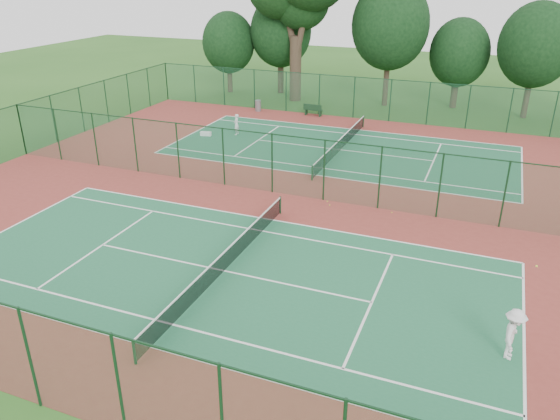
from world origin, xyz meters
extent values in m
plane|color=#2A5A1C|center=(0.00, 0.00, 0.00)|extent=(120.00, 120.00, 0.00)
cube|color=maroon|center=(0.00, 0.00, 0.01)|extent=(40.00, 36.00, 0.01)
cube|color=#1E613E|center=(0.00, -9.00, 0.01)|extent=(23.77, 10.97, 0.01)
cube|color=#1C5939|center=(0.00, 9.00, 0.01)|extent=(23.77, 10.97, 0.01)
cube|color=#1C5435|center=(0.00, 18.00, 1.75)|extent=(40.00, 0.02, 3.50)
cube|color=#163D25|center=(0.00, 18.00, 3.46)|extent=(40.00, 0.05, 0.05)
cube|color=#1B512B|center=(0.00, -18.00, 1.75)|extent=(40.00, 0.02, 3.50)
cube|color=#13361E|center=(0.00, -18.00, 3.46)|extent=(40.00, 0.05, 0.05)
cube|color=#16432B|center=(-20.00, 0.00, 1.75)|extent=(0.02, 36.00, 3.50)
cube|color=#163D20|center=(-20.00, 0.00, 3.46)|extent=(0.05, 36.00, 0.05)
cube|color=#1C5431|center=(0.00, 0.00, 1.75)|extent=(40.00, 0.02, 3.50)
cube|color=#13361A|center=(0.00, 0.00, 3.46)|extent=(40.00, 0.05, 0.05)
cylinder|color=#153B20|center=(0.00, -15.40, 0.49)|extent=(0.10, 0.10, 0.97)
cylinder|color=#153B20|center=(0.00, -2.60, 0.49)|extent=(0.10, 0.10, 0.97)
cube|color=black|center=(0.00, -9.00, 0.48)|extent=(0.02, 12.80, 0.85)
cube|color=white|center=(0.00, -9.00, 0.92)|extent=(0.04, 12.80, 0.06)
cylinder|color=#153C1D|center=(0.00, 2.60, 0.49)|extent=(0.10, 0.10, 0.97)
cylinder|color=#153C1D|center=(0.00, 15.40, 0.49)|extent=(0.10, 0.10, 0.97)
cube|color=black|center=(0.00, 9.00, 0.48)|extent=(0.02, 12.80, 0.85)
cube|color=white|center=(0.00, 9.00, 0.92)|extent=(0.04, 12.80, 0.06)
imported|color=silver|center=(11.38, -10.48, 0.95)|extent=(0.84, 1.28, 1.86)
imported|color=silver|center=(-8.54, 9.68, 0.82)|extent=(0.42, 0.61, 1.60)
cylinder|color=gray|center=(-10.03, 17.13, 0.49)|extent=(0.62, 0.62, 0.97)
cube|color=black|center=(-5.59, 17.45, 0.26)|extent=(0.12, 0.45, 0.50)
cube|color=black|center=(-4.26, 17.35, 0.26)|extent=(0.12, 0.45, 0.50)
cube|color=black|center=(-4.93, 17.40, 0.53)|extent=(1.69, 0.59, 0.06)
cube|color=black|center=(-4.94, 17.17, 0.79)|extent=(1.66, 0.18, 0.50)
cube|color=white|center=(-10.59, 8.53, 0.17)|extent=(0.87, 0.44, 0.31)
sphere|color=#B3C62E|center=(2.13, -0.65, 0.04)|extent=(0.07, 0.07, 0.07)
sphere|color=gold|center=(5.46, -0.36, 0.04)|extent=(0.07, 0.07, 0.07)
sphere|color=gold|center=(1.86, -0.23, 0.05)|extent=(0.07, 0.07, 0.07)
cylinder|color=#36281D|center=(-8.45, 22.36, 2.99)|extent=(1.10, 1.10, 5.98)
cylinder|color=#36281D|center=(-9.34, 22.66, 7.48)|extent=(2.03, 0.60, 5.95)
cylinder|color=#36281D|center=(-7.55, 22.16, 7.78)|extent=(1.89, 0.56, 6.46)
sphere|color=black|center=(-8.25, 23.16, 8.98)|extent=(5.19, 5.19, 5.19)
camera|label=1|loc=(9.72, -26.88, 12.01)|focal=35.00mm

